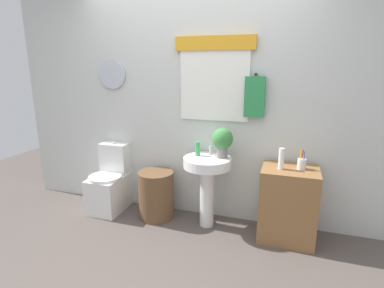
% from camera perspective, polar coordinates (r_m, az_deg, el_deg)
% --- Properties ---
extents(ground_plane, '(8.00, 8.00, 0.00)m').
position_cam_1_polar(ground_plane, '(2.84, -7.08, -22.03)').
color(ground_plane, '#564C47').
extents(back_wall, '(4.40, 0.18, 2.60)m').
position_cam_1_polar(back_wall, '(3.38, 0.61, 8.02)').
color(back_wall, silver).
rests_on(back_wall, ground_plane).
extents(toilet, '(0.38, 0.51, 0.80)m').
position_cam_1_polar(toilet, '(3.81, -15.03, -7.35)').
color(toilet, white).
rests_on(toilet, ground_plane).
extents(laundry_hamper, '(0.40, 0.40, 0.54)m').
position_cam_1_polar(laundry_hamper, '(3.51, -6.70, -9.41)').
color(laundry_hamper, brown).
rests_on(laundry_hamper, ground_plane).
extents(pedestal_sink, '(0.50, 0.50, 0.76)m').
position_cam_1_polar(pedestal_sink, '(3.20, 2.85, -5.90)').
color(pedestal_sink, white).
rests_on(pedestal_sink, ground_plane).
extents(faucet, '(0.03, 0.03, 0.10)m').
position_cam_1_polar(faucet, '(3.24, 3.46, -1.15)').
color(faucet, silver).
rests_on(faucet, pedestal_sink).
extents(wooden_cabinet, '(0.53, 0.44, 0.73)m').
position_cam_1_polar(wooden_cabinet, '(3.19, 17.48, -10.67)').
color(wooden_cabinet, olive).
rests_on(wooden_cabinet, ground_plane).
extents(soap_bottle, '(0.05, 0.05, 0.15)m').
position_cam_1_polar(soap_bottle, '(3.20, 1.07, -0.90)').
color(soap_bottle, green).
rests_on(soap_bottle, pedestal_sink).
extents(potted_plant, '(0.22, 0.22, 0.31)m').
position_cam_1_polar(potted_plant, '(3.12, 5.70, 0.68)').
color(potted_plant, slate).
rests_on(potted_plant, pedestal_sink).
extents(lotion_bottle, '(0.05, 0.05, 0.20)m').
position_cam_1_polar(lotion_bottle, '(2.99, 16.35, -2.66)').
color(lotion_bottle, white).
rests_on(lotion_bottle, wooden_cabinet).
extents(toothbrush_cup, '(0.08, 0.08, 0.19)m').
position_cam_1_polar(toothbrush_cup, '(3.06, 19.82, -3.47)').
color(toothbrush_cup, silver).
rests_on(toothbrush_cup, wooden_cabinet).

